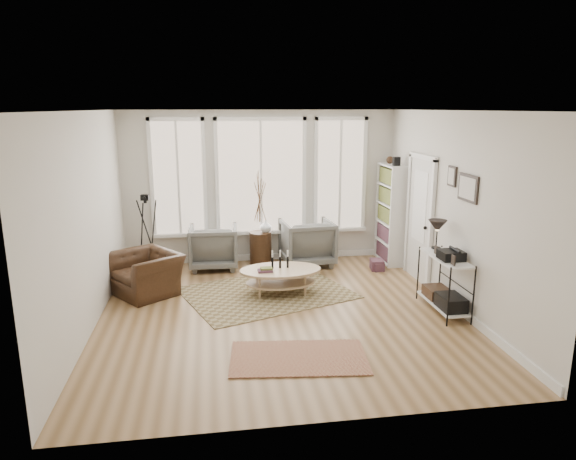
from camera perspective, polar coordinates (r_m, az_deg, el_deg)
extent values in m
plane|color=#9F7A50|center=(7.65, -0.82, -9.14)|extent=(5.50, 5.50, 0.00)
plane|color=white|center=(7.06, -0.90, 13.14)|extent=(5.50, 5.50, 0.00)
cube|color=silver|center=(9.91, -3.03, 4.80)|extent=(5.20, 0.04, 2.90)
cube|color=silver|center=(4.60, 3.83, -5.47)|extent=(5.20, 0.04, 2.90)
cube|color=silver|center=(7.34, -21.39, 0.81)|extent=(0.04, 5.50, 2.90)
cube|color=silver|center=(7.99, 17.97, 2.05)|extent=(0.04, 5.50, 2.90)
cube|color=white|center=(10.20, -2.92, -2.95)|extent=(5.10, 0.04, 0.12)
cube|color=white|center=(8.36, 17.18, -7.33)|extent=(0.03, 5.40, 0.12)
cube|color=#D4AF8E|center=(9.86, -3.03, 5.93)|extent=(1.60, 0.03, 2.10)
cube|color=#D4AF8E|center=(9.83, -12.10, 5.63)|extent=(0.90, 0.03, 2.10)
cube|color=#D4AF8E|center=(10.13, 5.78, 6.08)|extent=(0.90, 0.03, 2.10)
cube|color=white|center=(9.84, -3.02, 5.92)|extent=(1.74, 0.06, 2.24)
cube|color=white|center=(9.81, -12.10, 5.61)|extent=(1.04, 0.06, 2.24)
cube|color=white|center=(10.11, 5.81, 6.07)|extent=(1.04, 0.06, 2.24)
cube|color=white|center=(10.02, -2.93, -0.23)|extent=(4.10, 0.12, 0.06)
cube|color=silver|center=(9.08, 14.45, 1.02)|extent=(0.04, 0.88, 2.10)
cube|color=white|center=(9.02, 14.43, 2.57)|extent=(0.01, 0.55, 1.20)
cube|color=white|center=(8.64, 15.61, 0.32)|extent=(0.06, 0.08, 2.18)
cube|color=white|center=(9.52, 13.23, 1.65)|extent=(0.06, 0.08, 2.18)
cube|color=white|center=(8.91, 14.77, 7.87)|extent=(0.06, 1.06, 0.08)
sphere|color=black|center=(8.78, 14.99, 0.23)|extent=(0.06, 0.06, 0.06)
cube|color=white|center=(9.65, 12.10, 1.26)|extent=(0.30, 0.03, 1.90)
cube|color=white|center=(10.40, 10.52, 2.21)|extent=(0.30, 0.03, 1.90)
cube|color=white|center=(10.08, 12.08, 1.77)|extent=(0.02, 0.85, 1.90)
cube|color=white|center=(10.02, 11.28, 1.75)|extent=(0.30, 0.81, 1.90)
cube|color=maroon|center=(10.02, 11.28, 1.75)|extent=(0.24, 0.75, 1.76)
cube|color=black|center=(9.69, 11.96, 7.49)|extent=(0.12, 0.10, 0.16)
sphere|color=#372113|center=(10.01, 11.26, 7.65)|extent=(0.14, 0.14, 0.14)
cube|color=white|center=(8.00, 16.80, -7.79)|extent=(0.37, 1.07, 0.03)
cube|color=white|center=(7.78, 17.15, -2.97)|extent=(0.37, 1.07, 0.02)
cylinder|color=black|center=(7.37, 17.44, -7.14)|extent=(0.02, 0.02, 0.85)
cylinder|color=black|center=(7.53, 19.92, -6.89)|extent=(0.02, 0.02, 0.85)
cylinder|color=black|center=(8.28, 14.26, -4.65)|extent=(0.02, 0.02, 0.85)
cylinder|color=black|center=(8.42, 16.53, -4.49)|extent=(0.02, 0.02, 0.85)
cylinder|color=black|center=(8.07, 16.12, -1.91)|extent=(0.14, 0.14, 0.02)
cylinder|color=black|center=(8.03, 16.18, -0.95)|extent=(0.02, 0.02, 0.30)
cone|color=black|center=(7.99, 16.27, 0.44)|extent=(0.28, 0.28, 0.18)
cube|color=black|center=(7.63, 17.68, -2.67)|extent=(0.32, 0.30, 0.13)
cube|color=black|center=(7.75, 17.64, -7.67)|extent=(0.32, 0.45, 0.20)
cube|color=#372113|center=(8.15, 16.19, -6.66)|extent=(0.32, 0.40, 0.16)
cube|color=black|center=(7.35, 17.90, -3.21)|extent=(0.02, 0.10, 0.14)
cube|color=black|center=(7.82, 16.16, -2.17)|extent=(0.02, 0.10, 0.12)
cube|color=black|center=(7.57, 19.38, 4.41)|extent=(0.03, 0.52, 0.38)
cube|color=silver|center=(7.56, 19.28, 4.41)|extent=(0.01, 0.44, 0.30)
cube|color=black|center=(7.99, 17.78, 5.71)|extent=(0.03, 0.24, 0.30)
cube|color=silver|center=(7.99, 17.68, 5.71)|extent=(0.01, 0.18, 0.24)
cube|color=brown|center=(8.42, -2.37, -6.95)|extent=(3.01, 2.64, 0.01)
cube|color=maroon|center=(6.35, 1.19, -13.97)|extent=(1.72, 1.08, 0.01)
ellipsoid|color=tan|center=(8.33, -0.83, -5.84)|extent=(1.13, 0.73, 0.03)
ellipsoid|color=tan|center=(8.26, -0.83, -4.48)|extent=(1.32, 0.85, 0.04)
cylinder|color=tan|center=(8.10, -3.19, -6.44)|extent=(0.04, 0.04, 0.37)
cylinder|color=tan|center=(8.19, 1.90, -6.19)|extent=(0.04, 0.04, 0.37)
cylinder|color=tan|center=(8.49, -3.46, -5.49)|extent=(0.04, 0.04, 0.37)
cylinder|color=tan|center=(8.58, 1.39, -5.27)|extent=(0.04, 0.04, 0.37)
cylinder|color=black|center=(8.26, -1.74, -3.66)|extent=(0.04, 0.04, 0.19)
cylinder|color=black|center=(8.28, -0.89, -3.62)|extent=(0.04, 0.04, 0.19)
cylinder|color=black|center=(8.29, -0.03, -3.58)|extent=(0.04, 0.04, 0.19)
cube|color=#2D512A|center=(8.13, -2.49, -4.41)|extent=(0.23, 0.17, 0.06)
imported|color=slate|center=(9.68, -8.27, -1.83)|extent=(0.91, 0.93, 0.82)
imported|color=slate|center=(9.79, 2.13, -1.36)|extent=(1.00, 1.03, 0.87)
cylinder|color=#372113|center=(9.85, -3.06, -2.02)|extent=(0.42, 0.42, 0.63)
imported|color=silver|center=(9.74, -2.49, 0.44)|extent=(0.27, 0.27, 0.24)
imported|color=#372113|center=(8.60, -15.51, -4.67)|extent=(1.37, 1.34, 0.67)
cylinder|color=black|center=(9.48, -15.58, 3.09)|extent=(0.06, 0.06, 0.06)
cube|color=black|center=(9.47, -15.61, 3.51)|extent=(0.15, 0.12, 0.10)
cylinder|color=black|center=(9.39, -15.67, 3.42)|extent=(0.06, 0.08, 0.06)
cube|color=maroon|center=(9.69, 9.85, -3.81)|extent=(0.27, 0.32, 0.19)
cube|color=maroon|center=(9.66, 9.93, -4.00)|extent=(0.21, 0.26, 0.15)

